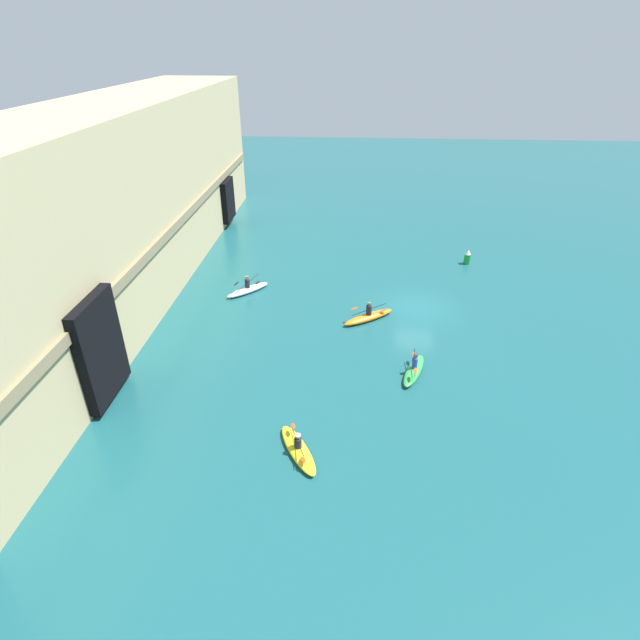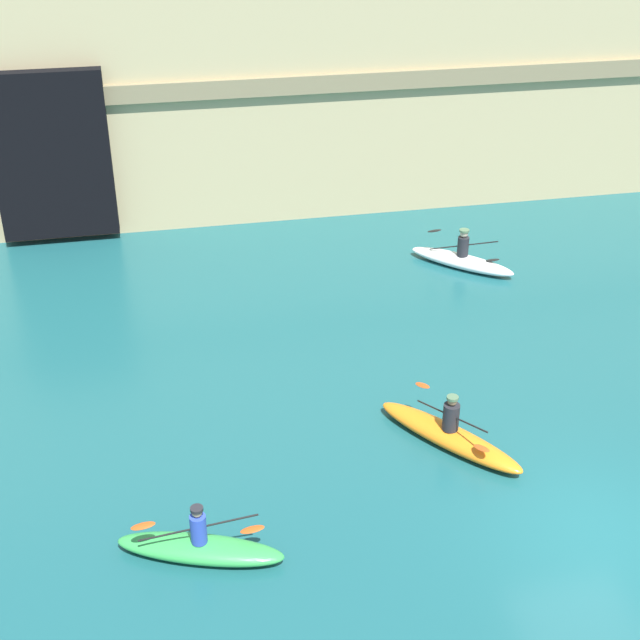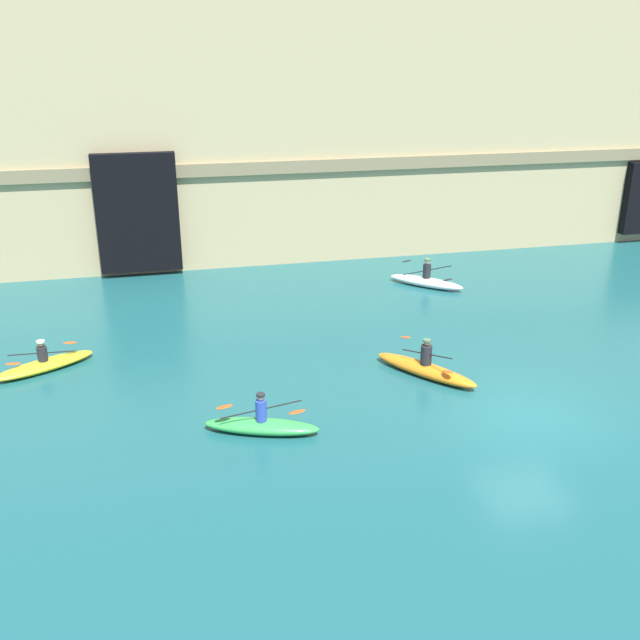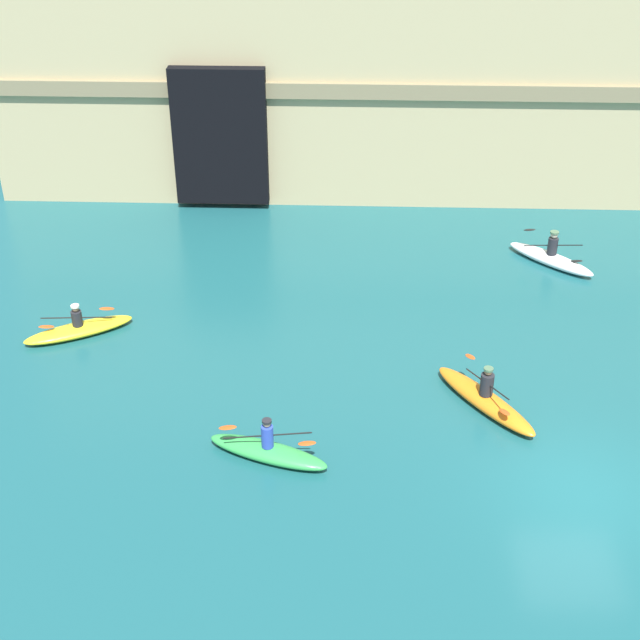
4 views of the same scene
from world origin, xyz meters
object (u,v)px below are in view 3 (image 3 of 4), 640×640
at_px(kayak_green, 262,425).
at_px(kayak_yellow, 44,364).
at_px(kayak_white, 426,281).
at_px(kayak_orange, 425,368).

bearing_deg(kayak_green, kayak_yellow, 158.14).
distance_m(kayak_yellow, kayak_white, 15.47).
xyz_separation_m(kayak_green, kayak_white, (8.60, 10.39, 0.02)).
bearing_deg(kayak_yellow, kayak_orange, 135.92).
height_order(kayak_green, kayak_white, kayak_white).
xyz_separation_m(kayak_yellow, kayak_green, (6.02, -5.36, 0.03)).
distance_m(kayak_yellow, kayak_green, 8.07).
height_order(kayak_yellow, kayak_white, kayak_white).
distance_m(kayak_green, kayak_orange, 5.88).
xyz_separation_m(kayak_yellow, kayak_white, (14.63, 5.02, 0.05)).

